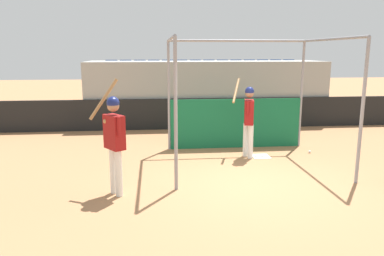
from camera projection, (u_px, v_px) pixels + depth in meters
The scene contains 8 objects.
ground_plane at pixel (250, 183), 7.74m from camera, with size 60.00×60.00×0.00m, color #A8754C.
outfield_wall at pixel (210, 113), 13.13m from camera, with size 24.00×0.12×1.06m.
bleacher_section at pixel (205, 92), 14.23m from camera, with size 8.70×2.40×2.34m.
batting_cage at pixel (240, 107), 9.83m from camera, with size 3.79×3.20×2.98m.
home_plate at pixel (261, 156), 9.64m from camera, with size 0.44×0.44×0.02m.
player_batter at pixel (248, 115), 9.40m from camera, with size 0.60×0.94×1.99m.
player_waiting at pixel (114, 135), 6.88m from camera, with size 0.71×0.65×2.17m.
baseball at pixel (310, 152), 9.99m from camera, with size 0.07×0.07×0.07m.
Camera 1 is at (-1.95, -7.19, 2.66)m, focal length 35.00 mm.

